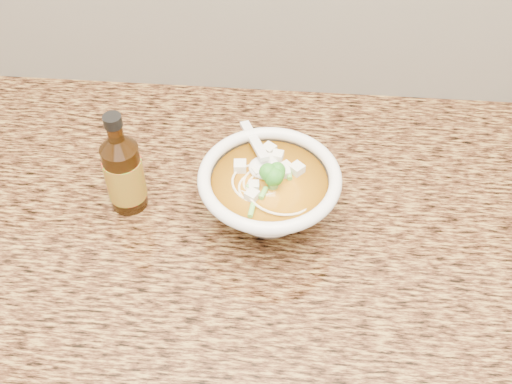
{
  "coord_description": "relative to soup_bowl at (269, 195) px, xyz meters",
  "views": [
    {
      "loc": [
        0.02,
        1.02,
        1.66
      ],
      "look_at": [
        -0.03,
        1.67,
        0.95
      ],
      "focal_mm": 45.0,
      "sensor_mm": 36.0,
      "label": 1
    }
  ],
  "objects": [
    {
      "name": "hot_sauce_bottle",
      "position": [
        -0.22,
        0.01,
        0.02
      ],
      "size": [
        0.08,
        0.08,
        0.18
      ],
      "rotation": [
        0.0,
        0.0,
        -0.34
      ],
      "color": "#3D2008",
      "rests_on": "counter_slab"
    },
    {
      "name": "soup_bowl",
      "position": [
        0.0,
        0.0,
        0.0
      ],
      "size": [
        0.21,
        0.24,
        0.12
      ],
      "rotation": [
        0.0,
        0.0,
        -0.07
      ],
      "color": "silver",
      "rests_on": "counter_slab"
    },
    {
      "name": "counter_slab",
      "position": [
        0.01,
        0.01,
        -0.07
      ],
      "size": [
        4.0,
        0.68,
        0.04
      ],
      "primitive_type": "cube",
      "color": "olive",
      "rests_on": "cabinet"
    },
    {
      "name": "cabinet",
      "position": [
        0.01,
        0.01,
        -0.52
      ],
      "size": [
        4.0,
        0.65,
        0.86
      ],
      "primitive_type": "cube",
      "color": "#311F0E",
      "rests_on": "ground"
    }
  ]
}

